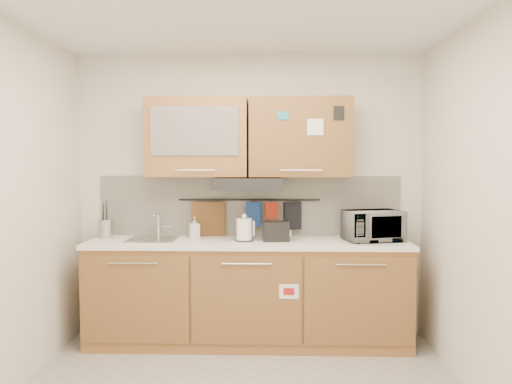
{
  "coord_description": "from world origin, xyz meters",
  "views": [
    {
      "loc": [
        0.19,
        -3.16,
        1.63
      ],
      "look_at": [
        0.07,
        1.05,
        1.36
      ],
      "focal_mm": 35.0,
      "sensor_mm": 36.0,
      "label": 1
    }
  ],
  "objects": [
    {
      "name": "oven_mitt",
      "position": [
        0.04,
        1.44,
        1.13
      ],
      "size": [
        0.14,
        0.06,
        0.23
      ],
      "primitive_type": "cube",
      "rotation": [
        0.0,
        0.0,
        -0.22
      ],
      "color": "navy",
      "rests_on": "utensil_rail"
    },
    {
      "name": "wall_back",
      "position": [
        0.0,
        1.5,
        1.3
      ],
      "size": [
        3.2,
        0.0,
        3.2
      ],
      "primitive_type": "plane",
      "rotation": [
        1.57,
        0.0,
        0.0
      ],
      "color": "silver",
      "rests_on": "ground"
    },
    {
      "name": "ceiling",
      "position": [
        0.0,
        0.0,
        2.6
      ],
      "size": [
        3.2,
        3.2,
        0.0
      ],
      "primitive_type": "plane",
      "rotation": [
        3.14,
        0.0,
        0.0
      ],
      "color": "white",
      "rests_on": "wall_back"
    },
    {
      "name": "base_cabinet",
      "position": [
        0.0,
        1.19,
        0.41
      ],
      "size": [
        2.8,
        0.64,
        0.88
      ],
      "color": "#A8713B",
      "rests_on": "floor"
    },
    {
      "name": "soap_bottle",
      "position": [
        -0.5,
        1.34,
        1.02
      ],
      "size": [
        0.11,
        0.11,
        0.19
      ],
      "primitive_type": "imported",
      "rotation": [
        0.0,
        0.0,
        0.36
      ],
      "color": "#999999",
      "rests_on": "countertop"
    },
    {
      "name": "sink",
      "position": [
        -0.85,
        1.21,
        0.92
      ],
      "size": [
        0.42,
        0.4,
        0.26
      ],
      "color": "silver",
      "rests_on": "countertop"
    },
    {
      "name": "utensil_crock",
      "position": [
        -1.3,
        1.3,
        1.01
      ],
      "size": [
        0.16,
        0.16,
        0.34
      ],
      "rotation": [
        0.0,
        0.0,
        -0.19
      ],
      "color": "#B5B5BA",
      "rests_on": "countertop"
    },
    {
      "name": "countertop",
      "position": [
        0.0,
        1.19,
        0.9
      ],
      "size": [
        2.82,
        0.62,
        0.04
      ],
      "primitive_type": "cube",
      "color": "white",
      "rests_on": "base_cabinet"
    },
    {
      "name": "kettle",
      "position": [
        -0.03,
        1.16,
        1.02
      ],
      "size": [
        0.18,
        0.18,
        0.24
      ],
      "rotation": [
        0.0,
        0.0,
        0.43
      ],
      "color": "white",
      "rests_on": "countertop"
    },
    {
      "name": "backsplash",
      "position": [
        0.0,
        1.49,
        1.2
      ],
      "size": [
        2.8,
        0.02,
        0.56
      ],
      "primitive_type": "cube",
      "color": "silver",
      "rests_on": "countertop"
    },
    {
      "name": "range_hood",
      "position": [
        0.0,
        1.25,
        1.42
      ],
      "size": [
        0.6,
        0.46,
        0.1
      ],
      "primitive_type": "cube",
      "color": "black",
      "rests_on": "upper_cabinets"
    },
    {
      "name": "utensil_rail",
      "position": [
        0.0,
        1.45,
        1.26
      ],
      "size": [
        1.3,
        0.02,
        0.02
      ],
      "primitive_type": "cylinder",
      "rotation": [
        0.0,
        1.57,
        0.0
      ],
      "color": "black",
      "rests_on": "backsplash"
    },
    {
      "name": "microwave",
      "position": [
        1.1,
        1.21,
        1.05
      ],
      "size": [
        0.55,
        0.44,
        0.27
      ],
      "primitive_type": "imported",
      "rotation": [
        0.0,
        0.0,
        0.25
      ],
      "color": "#999999",
      "rests_on": "countertop"
    },
    {
      "name": "toaster",
      "position": [
        0.25,
        1.16,
        1.01
      ],
      "size": [
        0.24,
        0.15,
        0.17
      ],
      "rotation": [
        0.0,
        0.0,
        0.07
      ],
      "color": "black",
      "rests_on": "countertop"
    },
    {
      "name": "wall_right",
      "position": [
        1.6,
        0.0,
        1.3
      ],
      "size": [
        0.0,
        3.0,
        3.0
      ],
      "primitive_type": "plane",
      "rotation": [
        1.57,
        0.0,
        -1.57
      ],
      "color": "silver",
      "rests_on": "ground"
    },
    {
      "name": "cutting_board",
      "position": [
        -0.38,
        1.44,
        1.05
      ],
      "size": [
        0.31,
        0.06,
        0.38
      ],
      "primitive_type": "cube",
      "rotation": [
        0.0,
        0.0,
        0.11
      ],
      "color": "brown",
      "rests_on": "utensil_rail"
    },
    {
      "name": "dark_pouch",
      "position": [
        0.4,
        1.44,
        1.11
      ],
      "size": [
        0.17,
        0.09,
        0.25
      ],
      "primitive_type": "cube",
      "rotation": [
        0.0,
        0.0,
        0.27
      ],
      "color": "black",
      "rests_on": "utensil_rail"
    },
    {
      "name": "upper_cabinets",
      "position": [
        -0.0,
        1.32,
        1.83
      ],
      "size": [
        1.82,
        0.37,
        0.7
      ],
      "color": "#A8713B",
      "rests_on": "wall_back"
    },
    {
      "name": "pot_holder",
      "position": [
        0.21,
        1.44,
        1.16
      ],
      "size": [
        0.13,
        0.06,
        0.16
      ],
      "primitive_type": "cube",
      "rotation": [
        0.0,
        0.0,
        0.31
      ],
      "color": "red",
      "rests_on": "utensil_rail"
    }
  ]
}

